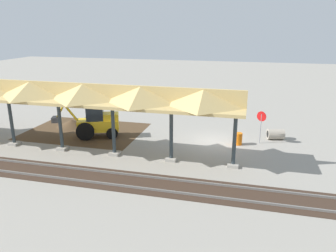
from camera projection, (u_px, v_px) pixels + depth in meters
ground_plane at (214, 142)px, 25.01m from camera, size 120.00×120.00×0.00m
dirt_work_zone at (85, 131)px, 27.64m from camera, size 9.57×7.00×0.01m
platform_canopy at (57, 92)px, 22.34m from camera, size 25.36×3.20×4.90m
rail_tracks at (197, 189)px, 17.77m from camera, size 60.00×2.58×0.15m
stop_sign at (261, 120)px, 24.34m from camera, size 0.66×0.42×2.48m
backhoe at (96, 122)px, 25.91m from camera, size 5.14×2.91×2.82m
dirt_mound at (72, 126)px, 28.98m from camera, size 5.20×5.20×1.20m
concrete_pipe at (276, 134)px, 25.60m from camera, size 1.40×1.08×0.83m
traffic_barrel at (238, 139)px, 24.44m from camera, size 0.56×0.56×0.90m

